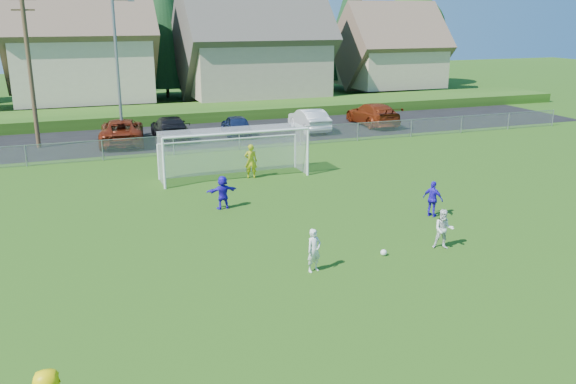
% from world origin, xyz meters
% --- Properties ---
extents(ground, '(160.00, 160.00, 0.00)m').
position_xyz_m(ground, '(0.00, 0.00, 0.00)').
color(ground, '#193D0C').
rests_on(ground, ground).
extents(asphalt_lot, '(60.00, 60.00, 0.00)m').
position_xyz_m(asphalt_lot, '(0.00, 27.50, 0.01)').
color(asphalt_lot, black).
rests_on(asphalt_lot, ground).
extents(grass_embankment, '(70.00, 6.00, 0.80)m').
position_xyz_m(grass_embankment, '(0.00, 35.00, 0.40)').
color(grass_embankment, '#1E420F').
rests_on(grass_embankment, ground).
extents(soccer_ball, '(0.22, 0.22, 0.22)m').
position_xyz_m(soccer_ball, '(2.05, 4.05, 0.11)').
color(soccer_ball, white).
rests_on(soccer_ball, ground).
extents(player_white_a, '(0.60, 0.48, 1.43)m').
position_xyz_m(player_white_a, '(-0.71, 3.66, 0.72)').
color(player_white_a, silver).
rests_on(player_white_a, ground).
extents(player_white_b, '(0.87, 0.80, 1.44)m').
position_xyz_m(player_white_b, '(4.34, 3.92, 0.72)').
color(player_white_b, silver).
rests_on(player_white_b, ground).
extents(player_blue_a, '(0.75, 0.93, 1.49)m').
position_xyz_m(player_blue_a, '(5.97, 7.10, 0.74)').
color(player_blue_a, '#2A15CB').
rests_on(player_blue_a, ground).
extents(player_blue_b, '(1.37, 0.53, 1.44)m').
position_xyz_m(player_blue_b, '(-1.82, 11.08, 0.72)').
color(player_blue_b, '#2A15CB').
rests_on(player_blue_b, ground).
extents(goalkeeper, '(0.74, 0.61, 1.74)m').
position_xyz_m(goalkeeper, '(0.77, 15.50, 0.87)').
color(goalkeeper, gold).
rests_on(goalkeeper, ground).
extents(car_c, '(3.28, 6.00, 1.59)m').
position_xyz_m(car_c, '(-4.50, 26.45, 0.80)').
color(car_c, '#5F1B0A').
rests_on(car_c, ground).
extents(car_d, '(2.37, 5.39, 1.54)m').
position_xyz_m(car_d, '(-1.39, 26.69, 0.77)').
color(car_d, black).
rests_on(car_d, ground).
extents(car_e, '(2.01, 4.23, 1.39)m').
position_xyz_m(car_e, '(3.10, 26.66, 0.70)').
color(car_e, '#111B3E').
rests_on(car_e, ground).
extents(car_f, '(1.79, 4.77, 1.55)m').
position_xyz_m(car_f, '(8.39, 26.49, 0.78)').
color(car_f, silver).
rests_on(car_f, ground).
extents(car_g, '(2.41, 5.69, 1.64)m').
position_xyz_m(car_g, '(13.69, 26.94, 0.82)').
color(car_g, maroon).
rests_on(car_g, ground).
extents(soccer_goal, '(7.42, 1.90, 2.50)m').
position_xyz_m(soccer_goal, '(0.00, 16.05, 1.63)').
color(soccer_goal, white).
rests_on(soccer_goal, ground).
extents(chainlink_fence, '(52.06, 0.06, 1.20)m').
position_xyz_m(chainlink_fence, '(0.00, 22.00, 0.63)').
color(chainlink_fence, gray).
rests_on(chainlink_fence, ground).
extents(streetlight, '(1.38, 0.18, 9.00)m').
position_xyz_m(streetlight, '(-4.45, 26.00, 4.84)').
color(streetlight, slate).
rests_on(streetlight, ground).
extents(utility_pole, '(1.60, 0.26, 10.00)m').
position_xyz_m(utility_pole, '(-9.50, 27.00, 5.15)').
color(utility_pole, '#473321').
rests_on(utility_pole, ground).
extents(houses_row, '(53.90, 11.45, 13.27)m').
position_xyz_m(houses_row, '(1.97, 42.46, 7.33)').
color(houses_row, tan).
rests_on(houses_row, ground).
extents(tree_row, '(65.98, 12.36, 13.80)m').
position_xyz_m(tree_row, '(1.04, 48.74, 6.91)').
color(tree_row, '#382616').
rests_on(tree_row, ground).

